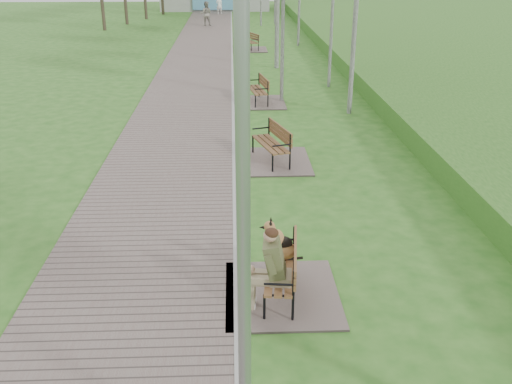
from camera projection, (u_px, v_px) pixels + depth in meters
ground at (238, 377)px, 7.70m from camera, size 120.00×120.00×0.00m
walkway at (196, 69)px, 27.37m from camera, size 3.50×67.00×0.04m
kerb at (232, 68)px, 27.44m from camera, size 0.10×67.00×0.05m
embankment at (490, 73)px, 26.53m from camera, size 14.00×70.00×1.60m
bench_main at (277, 273)px, 9.29m from camera, size 1.88×2.09×1.64m
bench_second at (271, 154)px, 15.36m from camera, size 2.04×2.27×1.25m
bench_third at (257, 97)px, 21.28m from camera, size 1.98×2.20×1.22m
bench_far at (250, 46)px, 32.47m from camera, size 1.87×2.08×1.15m
lamp_post_near at (244, 281)px, 5.18m from camera, size 0.21×0.21×5.44m
lamp_post_second at (239, 29)px, 24.63m from camera, size 0.17×0.17×4.52m
lamp_post_third at (238, 3)px, 30.57m from camera, size 0.22×0.22×5.66m
pedestrian_near at (219, 5)px, 49.99m from camera, size 0.66×0.54×1.56m
pedestrian_far at (206, 14)px, 42.25m from camera, size 0.88×0.70×1.77m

